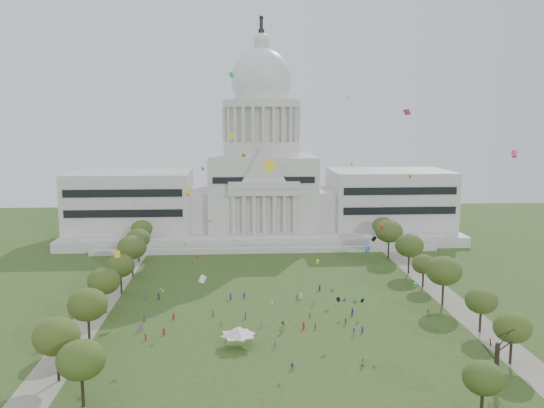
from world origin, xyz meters
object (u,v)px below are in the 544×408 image
Objects in this scene: capitol at (262,184)px; big_bare_tree at (498,340)px; person_0 at (428,312)px; event_tent at (238,331)px.

big_bare_tree is at bearing -74.98° from capitol.
person_0 is at bearing 90.24° from big_bare_tree.
big_bare_tree is at bearing -23.64° from event_tent.
capitol is at bearing 158.33° from person_0.
capitol is at bearing 105.02° from big_bare_tree.
big_bare_tree is (38.00, -141.59, -13.62)m from capitol.
event_tent is at bearing 156.36° from big_bare_tree.
event_tent is at bearing -95.14° from capitol.
person_0 is (-0.16, 38.13, -7.86)m from big_bare_tree.
capitol is at bearing 84.86° from event_tent.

